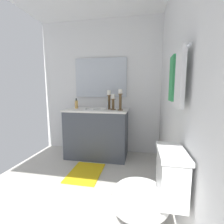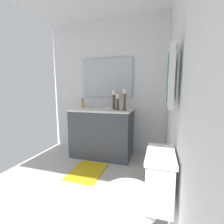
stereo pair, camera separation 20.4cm
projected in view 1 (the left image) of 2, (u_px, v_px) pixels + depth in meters
name	position (u px, v px, depth m)	size (l,w,h in m)	color
floor	(63.00, 203.00, 1.67)	(3.12, 2.27, 0.02)	beige
wall_back	(186.00, 84.00, 1.29)	(3.12, 0.04, 2.45)	white
wall_left	(100.00, 88.00, 3.02)	(0.04, 2.27, 2.45)	white
vanity_cabinet	(97.00, 133.00, 2.81)	(0.58, 1.08, 0.85)	#474C56
sink_basin	(97.00, 111.00, 2.76)	(0.40, 0.40, 0.24)	white
mirror	(101.00, 78.00, 2.95)	(0.02, 0.97, 0.72)	silver
candle_holder_tall	(120.00, 99.00, 2.57)	(0.09, 0.09, 0.34)	brown
candle_holder_short	(113.00, 102.00, 2.66)	(0.09, 0.09, 0.26)	brown
candle_holder_mid	(109.00, 99.00, 2.73)	(0.09, 0.09, 0.33)	brown
soap_bottle	(76.00, 104.00, 2.87)	(0.06, 0.06, 0.18)	#E5B259
toilet	(148.00, 197.00, 1.20)	(0.39, 0.54, 0.75)	white
towel_bar	(179.00, 54.00, 1.28)	(0.02, 0.02, 0.59)	silver
towel_near_vanity	(172.00, 79.00, 1.45)	(0.17, 0.03, 0.41)	#389E59
towel_center	(180.00, 78.00, 1.16)	(0.21, 0.03, 0.44)	white
bath_mat	(85.00, 173.00, 2.26)	(0.60, 0.44, 0.02)	yellow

